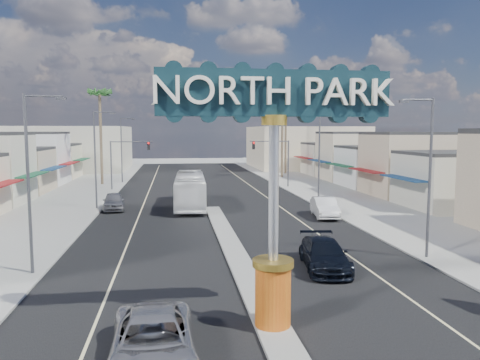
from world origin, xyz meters
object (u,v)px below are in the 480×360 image
object	(u,v)px
streetlight_r_mid	(318,153)
car_parked_right	(325,207)
suv_left	(153,342)
suv_right	(324,254)
palm_left_far	(100,98)
streetlight_l_far	(123,147)
streetlight_r_near	(427,170)
car_parked_left	(114,201)
streetlight_r_far	(271,146)
streetlight_l_mid	(97,154)
traffic_signal_left	(126,155)
streetlight_l_near	(31,175)
palm_right_far	(286,99)
gateway_sign	(274,168)
traffic_signal_right	(274,154)
city_bus	(190,190)
palm_right_mid	(282,108)

from	to	relation	value
streetlight_r_mid	car_parked_right	world-z (taller)	streetlight_r_mid
suv_left	suv_right	size ratio (longest dim) A/B	1.05
palm_left_far	suv_left	distance (m)	52.04
car_parked_right	streetlight_l_far	bearing A→B (deg)	131.75
streetlight_r_near	car_parked_left	size ratio (longest dim) A/B	1.94
streetlight_r_far	streetlight_l_mid	bearing A→B (deg)	-133.48
suv_right	streetlight_l_far	bearing A→B (deg)	116.05
traffic_signal_left	streetlight_l_near	size ratio (longest dim) A/B	0.67
streetlight_l_mid	suv_right	distance (m)	26.00
streetlight_l_near	streetlight_r_near	world-z (taller)	same
streetlight_r_far	palm_right_far	size ratio (longest dim) A/B	0.64
suv_left	suv_right	bearing A→B (deg)	45.27
gateway_sign	streetlight_l_near	size ratio (longest dim) A/B	1.02
gateway_sign	suv_right	bearing A→B (deg)	58.72
car_parked_left	gateway_sign	bearing A→B (deg)	-77.41
traffic_signal_right	streetlight_r_far	xyz separation A→B (m)	(1.25, 8.01, 0.79)
traffic_signal_right	suv_left	size ratio (longest dim) A/B	1.07
streetlight_l_far	car_parked_right	bearing A→B (deg)	-55.93
streetlight_r_mid	car_parked_right	bearing A→B (deg)	-102.01
traffic_signal_right	car_parked_left	distance (m)	23.52
palm_right_far	city_bus	xyz separation A→B (m)	(-17.00, -31.83, -10.76)
gateway_sign	streetlight_l_far	bearing A→B (deg)	101.78
streetlight_l_near	streetlight_l_mid	distance (m)	20.00
city_bus	streetlight_r_mid	bearing A→B (deg)	1.21
streetlight_r_mid	palm_right_far	xyz separation A→B (m)	(4.57, 32.00, 7.32)
traffic_signal_left	streetlight_r_mid	xyz separation A→B (m)	(19.62, -13.99, 0.79)
streetlight_l_mid	city_bus	xyz separation A→B (m)	(8.43, 0.17, -3.45)
suv_left	car_parked_right	xyz separation A→B (m)	(13.21, 23.42, 0.04)
car_parked_left	car_parked_right	distance (m)	19.05
traffic_signal_left	traffic_signal_right	world-z (taller)	same
streetlight_r_near	car_parked_right	distance (m)	14.00
streetlight_l_mid	car_parked_right	xyz separation A→B (m)	(19.43, -6.73, -4.24)
traffic_signal_right	palm_right_mid	size ratio (longest dim) A/B	0.50
traffic_signal_left	car_parked_right	world-z (taller)	traffic_signal_left
streetlight_l_mid	car_parked_left	xyz separation A→B (m)	(1.43, -0.51, -4.28)
suv_right	city_bus	world-z (taller)	city_bus
palm_right_mid	suv_left	world-z (taller)	palm_right_mid
gateway_sign	palm_left_far	size ratio (longest dim) A/B	0.70
streetlight_l_far	suv_right	xyz separation A→B (m)	(14.69, -43.01, -4.29)
suv_right	car_parked_right	world-z (taller)	car_parked_right
traffic_signal_right	palm_left_far	bearing A→B (deg)	164.85
traffic_signal_left	palm_left_far	xyz separation A→B (m)	(-3.82, 6.01, 7.22)
traffic_signal_left	city_bus	bearing A→B (deg)	-62.53
traffic_signal_right	palm_right_mid	distance (m)	14.10
streetlight_r_near	palm_right_far	bearing A→B (deg)	84.98
gateway_sign	streetlight_l_far	world-z (taller)	gateway_sign
streetlight_l_far	car_parked_left	bearing A→B (deg)	-86.36
streetlight_r_near	streetlight_l_mid	bearing A→B (deg)	136.21
palm_right_mid	suv_left	distance (m)	59.55
car_parked_left	city_bus	distance (m)	7.08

